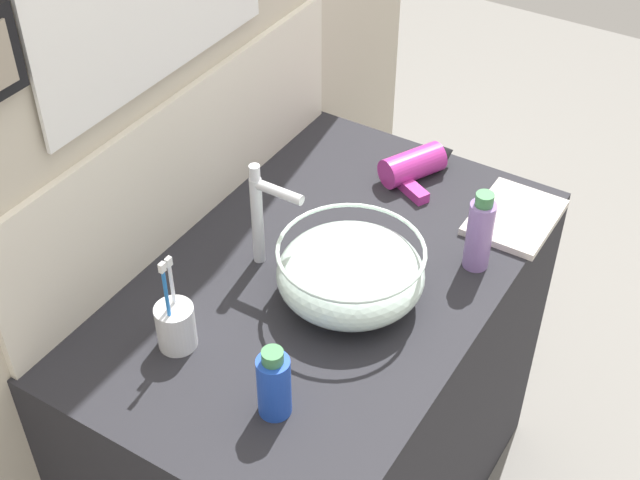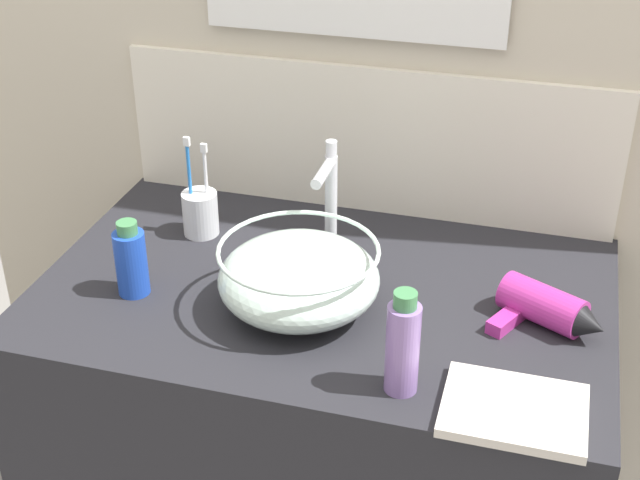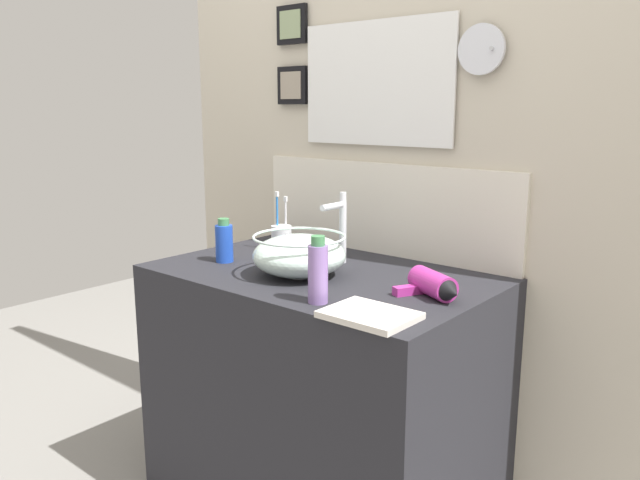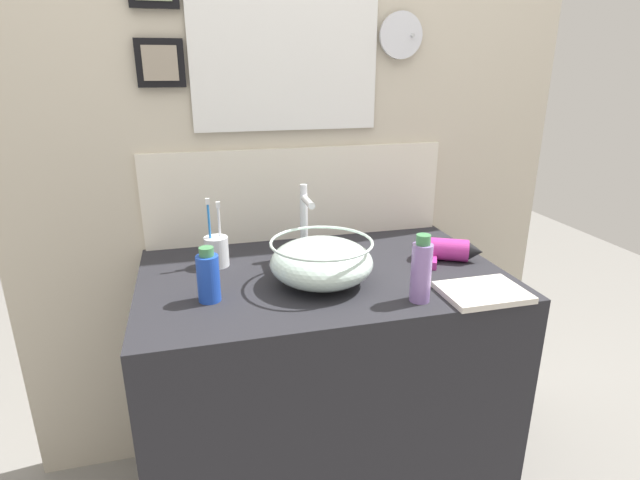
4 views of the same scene
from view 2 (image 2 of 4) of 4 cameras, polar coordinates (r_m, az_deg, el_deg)
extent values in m
cube|color=#232328|center=(1.90, 0.21, -13.53)|extent=(1.05, 0.66, 0.82)
cube|color=beige|center=(1.81, 3.42, 12.98)|extent=(1.91, 0.06, 2.39)
cube|color=silver|center=(1.85, 2.96, 6.36)|extent=(1.03, 0.02, 0.32)
ellipsoid|color=silver|center=(1.55, -1.36, -2.51)|extent=(0.28, 0.28, 0.12)
torus|color=silver|center=(1.52, -1.39, -0.65)|extent=(0.28, 0.28, 0.01)
torus|color=#B2B7BC|center=(1.58, -1.34, -4.29)|extent=(0.11, 0.11, 0.01)
cylinder|color=silver|center=(1.71, 0.71, 2.30)|extent=(0.02, 0.02, 0.20)
cylinder|color=silver|center=(1.62, 0.24, 4.35)|extent=(0.02, 0.11, 0.02)
cylinder|color=silver|center=(1.66, 0.73, 5.88)|extent=(0.02, 0.02, 0.03)
cylinder|color=#B22D8C|center=(1.58, 14.04, -4.04)|extent=(0.16, 0.13, 0.07)
cone|color=black|center=(1.55, 16.98, -5.28)|extent=(0.07, 0.07, 0.06)
cube|color=#B22D8C|center=(1.57, 11.88, -5.00)|extent=(0.07, 0.09, 0.02)
cylinder|color=silver|center=(1.81, -7.66, 1.70)|extent=(0.07, 0.07, 0.09)
cylinder|color=white|center=(1.79, -7.25, 3.07)|extent=(0.01, 0.01, 0.17)
cube|color=white|center=(1.75, -7.45, 5.86)|extent=(0.01, 0.01, 0.02)
cylinder|color=blue|center=(1.79, -8.29, 3.23)|extent=(0.01, 0.01, 0.19)
cube|color=white|center=(1.75, -8.54, 6.26)|extent=(0.01, 0.01, 0.02)
cylinder|color=#8C6BB2|center=(1.37, 5.30, -6.95)|extent=(0.05, 0.05, 0.15)
cylinder|color=#3F7F4C|center=(1.32, 5.48, -3.84)|extent=(0.04, 0.04, 0.03)
cylinder|color=blue|center=(1.63, -11.98, -1.47)|extent=(0.06, 0.06, 0.12)
cylinder|color=#3F7F4C|center=(1.60, -12.25, 0.76)|extent=(0.04, 0.04, 0.02)
cube|color=silver|center=(1.39, 12.31, -10.60)|extent=(0.22, 0.17, 0.02)
camera|label=1|loc=(1.65, -59.63, 28.23)|focal=50.00mm
camera|label=3|loc=(0.93, 96.77, -33.09)|focal=35.00mm
camera|label=4|loc=(0.79, -62.89, -12.80)|focal=28.00mm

